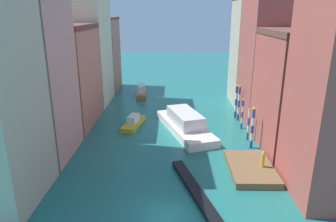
{
  "coord_description": "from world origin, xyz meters",
  "views": [
    {
      "loc": [
        0.37,
        -19.78,
        14.83
      ],
      "look_at": [
        -0.22,
        21.55,
        1.5
      ],
      "focal_mm": 32.95,
      "sensor_mm": 36.0,
      "label": 1
    }
  ],
  "objects_px": {
    "person_on_dock": "(263,160)",
    "vaporetto_white": "(185,124)",
    "motorboat_1": "(141,92)",
    "gondola_black": "(195,191)",
    "motorboat_0": "(133,122)",
    "waterfront_dock": "(251,168)",
    "mooring_pole_1": "(248,124)",
    "mooring_pole_4": "(236,101)",
    "mooring_pole_2": "(242,114)",
    "mooring_pole_3": "(239,103)",
    "mooring_pole_0": "(252,128)"
  },
  "relations": [
    {
      "from": "mooring_pole_1",
      "to": "motorboat_1",
      "type": "bearing_deg",
      "value": 126.31
    },
    {
      "from": "mooring_pole_2",
      "to": "mooring_pole_4",
      "type": "bearing_deg",
      "value": 89.19
    },
    {
      "from": "waterfront_dock",
      "to": "gondola_black",
      "type": "distance_m",
      "value": 6.87
    },
    {
      "from": "mooring_pole_3",
      "to": "motorboat_1",
      "type": "relative_size",
      "value": 0.81
    },
    {
      "from": "motorboat_0",
      "to": "motorboat_1",
      "type": "height_order",
      "value": "motorboat_1"
    },
    {
      "from": "mooring_pole_4",
      "to": "gondola_black",
      "type": "height_order",
      "value": "mooring_pole_4"
    },
    {
      "from": "person_on_dock",
      "to": "mooring_pole_3",
      "type": "relative_size",
      "value": 0.31
    },
    {
      "from": "waterfront_dock",
      "to": "gondola_black",
      "type": "bearing_deg",
      "value": -145.56
    },
    {
      "from": "mooring_pole_2",
      "to": "vaporetto_white",
      "type": "relative_size",
      "value": 0.31
    },
    {
      "from": "vaporetto_white",
      "to": "gondola_black",
      "type": "xyz_separation_m",
      "value": [
        0.34,
        -14.48,
        -0.79
      ]
    },
    {
      "from": "person_on_dock",
      "to": "motorboat_1",
      "type": "xyz_separation_m",
      "value": [
        -14.37,
        28.37,
        -0.59
      ]
    },
    {
      "from": "waterfront_dock",
      "to": "mooring_pole_2",
      "type": "distance_m",
      "value": 11.8
    },
    {
      "from": "mooring_pole_2",
      "to": "gondola_black",
      "type": "height_order",
      "value": "mooring_pole_2"
    },
    {
      "from": "mooring_pole_0",
      "to": "motorboat_1",
      "type": "height_order",
      "value": "mooring_pole_0"
    },
    {
      "from": "person_on_dock",
      "to": "motorboat_0",
      "type": "xyz_separation_m",
      "value": [
        -13.93,
        12.63,
        -0.87
      ]
    },
    {
      "from": "mooring_pole_3",
      "to": "motorboat_0",
      "type": "distance_m",
      "value": 15.05
    },
    {
      "from": "motorboat_0",
      "to": "motorboat_1",
      "type": "xyz_separation_m",
      "value": [
        -0.44,
        15.74,
        0.27
      ]
    },
    {
      "from": "motorboat_1",
      "to": "motorboat_0",
      "type": "bearing_deg",
      "value": -88.41
    },
    {
      "from": "waterfront_dock",
      "to": "vaporetto_white",
      "type": "xyz_separation_m",
      "value": [
        -6.01,
        10.6,
        0.69
      ]
    },
    {
      "from": "person_on_dock",
      "to": "mooring_pole_2",
      "type": "distance_m",
      "value": 11.89
    },
    {
      "from": "gondola_black",
      "to": "motorboat_1",
      "type": "distance_m",
      "value": 32.88
    },
    {
      "from": "waterfront_dock",
      "to": "person_on_dock",
      "type": "height_order",
      "value": "person_on_dock"
    },
    {
      "from": "gondola_black",
      "to": "motorboat_0",
      "type": "height_order",
      "value": "motorboat_0"
    },
    {
      "from": "vaporetto_white",
      "to": "mooring_pole_0",
      "type": "bearing_deg",
      "value": -35.12
    },
    {
      "from": "vaporetto_white",
      "to": "motorboat_1",
      "type": "bearing_deg",
      "value": 112.81
    },
    {
      "from": "waterfront_dock",
      "to": "mooring_pole_1",
      "type": "height_order",
      "value": "mooring_pole_1"
    },
    {
      "from": "mooring_pole_1",
      "to": "motorboat_0",
      "type": "relative_size",
      "value": 0.66
    },
    {
      "from": "person_on_dock",
      "to": "mooring_pole_3",
      "type": "height_order",
      "value": "mooring_pole_3"
    },
    {
      "from": "mooring_pole_3",
      "to": "motorboat_0",
      "type": "bearing_deg",
      "value": -170.01
    },
    {
      "from": "mooring_pole_2",
      "to": "mooring_pole_1",
      "type": "bearing_deg",
      "value": -90.78
    },
    {
      "from": "waterfront_dock",
      "to": "motorboat_1",
      "type": "relative_size",
      "value": 1.08
    },
    {
      "from": "mooring_pole_3",
      "to": "mooring_pole_4",
      "type": "xyz_separation_m",
      "value": [
        -0.13,
        1.28,
        -0.09
      ]
    },
    {
      "from": "motorboat_0",
      "to": "motorboat_1",
      "type": "relative_size",
      "value": 0.95
    },
    {
      "from": "mooring_pole_2",
      "to": "gondola_black",
      "type": "xyz_separation_m",
      "value": [
        -7.22,
        -15.44,
        -1.88
      ]
    },
    {
      "from": "mooring_pole_4",
      "to": "motorboat_1",
      "type": "xyz_separation_m",
      "value": [
        -14.98,
        11.88,
        -1.73
      ]
    },
    {
      "from": "mooring_pole_1",
      "to": "vaporetto_white",
      "type": "xyz_separation_m",
      "value": [
        -7.51,
        2.74,
        -1.01
      ]
    },
    {
      "from": "person_on_dock",
      "to": "vaporetto_white",
      "type": "xyz_separation_m",
      "value": [
        -7.01,
        10.89,
        -0.37
      ]
    },
    {
      "from": "mooring_pole_1",
      "to": "mooring_pole_2",
      "type": "distance_m",
      "value": 3.71
    },
    {
      "from": "mooring_pole_4",
      "to": "motorboat_0",
      "type": "height_order",
      "value": "mooring_pole_4"
    },
    {
      "from": "mooring_pole_2",
      "to": "mooring_pole_3",
      "type": "relative_size",
      "value": 0.8
    },
    {
      "from": "mooring_pole_4",
      "to": "motorboat_1",
      "type": "distance_m",
      "value": 19.2
    },
    {
      "from": "mooring_pole_0",
      "to": "mooring_pole_4",
      "type": "height_order",
      "value": "mooring_pole_4"
    },
    {
      "from": "mooring_pole_4",
      "to": "mooring_pole_3",
      "type": "bearing_deg",
      "value": -84.14
    },
    {
      "from": "waterfront_dock",
      "to": "mooring_pole_1",
      "type": "bearing_deg",
      "value": 79.16
    },
    {
      "from": "person_on_dock",
      "to": "motorboat_1",
      "type": "relative_size",
      "value": 0.25
    },
    {
      "from": "person_on_dock",
      "to": "motorboat_1",
      "type": "distance_m",
      "value": 31.81
    },
    {
      "from": "person_on_dock",
      "to": "motorboat_0",
      "type": "height_order",
      "value": "person_on_dock"
    },
    {
      "from": "mooring_pole_1",
      "to": "motorboat_1",
      "type": "distance_m",
      "value": 25.13
    },
    {
      "from": "mooring_pole_1",
      "to": "motorboat_0",
      "type": "xyz_separation_m",
      "value": [
        -14.43,
        4.48,
        -1.5
      ]
    },
    {
      "from": "mooring_pole_1",
      "to": "mooring_pole_4",
      "type": "bearing_deg",
      "value": 89.2
    }
  ]
}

